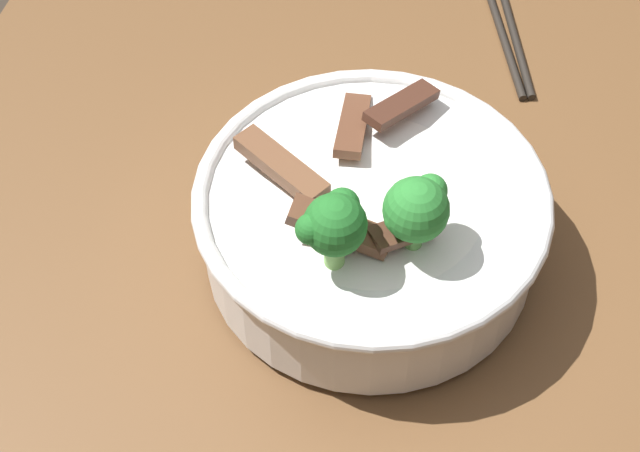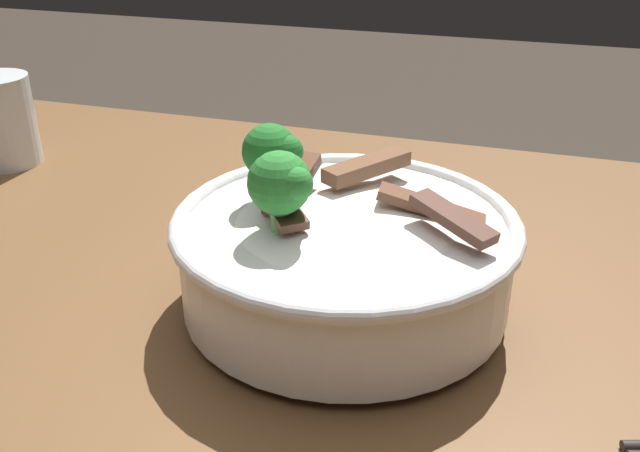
% 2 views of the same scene
% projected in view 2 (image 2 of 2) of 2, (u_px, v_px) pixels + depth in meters
% --- Properties ---
extents(dining_table, '(1.32, 0.85, 0.82)m').
position_uv_depth(dining_table, '(226.00, 441.00, 0.59)').
color(dining_table, brown).
rests_on(dining_table, ground).
extents(rice_bowl, '(0.25, 0.25, 0.13)m').
position_uv_depth(rice_bowl, '(343.00, 248.00, 0.52)').
color(rice_bowl, white).
rests_on(rice_bowl, dining_table).
extents(drinking_glass, '(0.07, 0.07, 0.10)m').
position_uv_depth(drinking_glass, '(2.00, 127.00, 0.79)').
color(drinking_glass, white).
rests_on(drinking_glass, dining_table).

